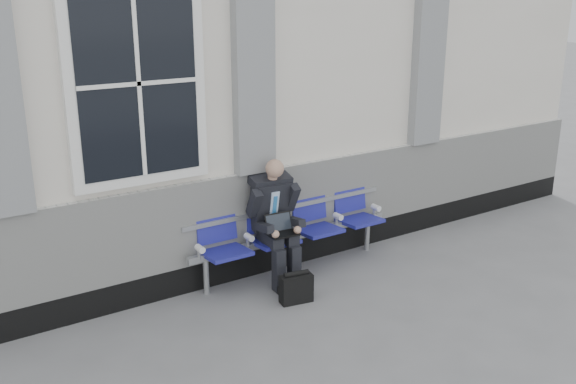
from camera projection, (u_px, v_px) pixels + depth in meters
ground at (179, 380)px, 5.29m from camera, size 70.00×70.00×0.00m
station_building at (43, 68)px, 7.37m from camera, size 14.40×4.40×4.49m
bench at (292, 224)px, 7.22m from camera, size 2.60×0.47×0.91m
businessman at (275, 216)px, 6.90m from camera, size 0.56×0.76×1.38m
briefcase at (296, 288)px, 6.57m from camera, size 0.36×0.20×0.34m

